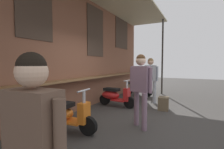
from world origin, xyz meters
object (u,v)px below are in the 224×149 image
shopper_with_handbag (36,145)px  shopper_passing (150,75)px  shopper_browsing (141,82)px  scooter_red (115,96)px  merchandise_crate (163,103)px  scooter_orange (66,114)px  scooter_cream (137,87)px

shopper_with_handbag → shopper_passing: shopper_passing is taller
shopper_browsing → scooter_red: bearing=57.1°
shopper_browsing → merchandise_crate: shopper_browsing is taller
shopper_with_handbag → scooter_red: bearing=18.3°
shopper_with_handbag → merchandise_crate: shopper_with_handbag is taller
scooter_orange → scooter_cream: 4.82m
shopper_browsing → shopper_passing: 2.64m
shopper_with_handbag → scooter_orange: bearing=37.2°
shopper_passing → scooter_red: bearing=128.7°
merchandise_crate → scooter_cream: bearing=38.7°
scooter_orange → shopper_passing: 3.77m
shopper_browsing → merchandise_crate: bearing=6.5°
scooter_red → shopper_with_handbag: (-4.46, -1.63, 0.56)m
merchandise_crate → shopper_browsing: bearing=173.3°
shopper_browsing → shopper_passing: (2.60, 0.43, 0.01)m
shopper_passing → scooter_orange: bearing=154.4°
scooter_red → shopper_passing: bearing=51.4°
scooter_cream → scooter_red: bearing=-86.4°
merchandise_crate → scooter_orange: bearing=149.6°
scooter_red → shopper_browsing: (-1.47, -1.42, 0.69)m
shopper_with_handbag → shopper_passing: (5.58, 0.65, 0.14)m
scooter_cream → merchandise_crate: bearing=-47.7°
scooter_orange → shopper_browsing: size_ratio=0.81×
scooter_cream → shopper_with_handbag: bearing=-72.9°
scooter_cream → shopper_passing: 1.74m
scooter_cream → shopper_browsing: (-3.85, -1.42, 0.69)m
scooter_red → shopper_browsing: 2.16m
scooter_cream → shopper_browsing: bearing=-66.1°
scooter_red → merchandise_crate: bearing=14.3°
shopper_browsing → scooter_cream: bearing=33.4°
shopper_with_handbag → scooter_cream: bearing=11.6°
shopper_passing → merchandise_crate: size_ratio=4.08×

